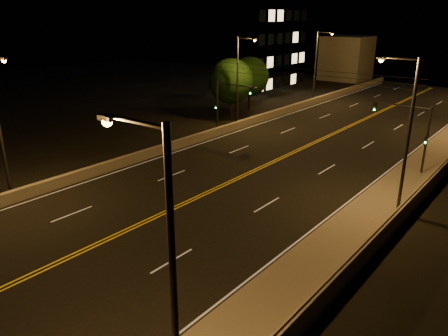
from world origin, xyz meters
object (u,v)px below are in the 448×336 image
Objects in this scene: streetlight_6 at (317,62)px; traffic_signal_right at (413,130)px; streetlight_0 at (166,275)px; streetlight_4 at (0,119)px; streetlight_5 at (239,76)px; traffic_signal_left at (225,102)px; tree_1 at (250,76)px; building_tower at (222,5)px; tree_0 at (231,81)px; streetlight_1 at (405,128)px.

streetlight_6 reaches higher than traffic_signal_right.
streetlight_0 is 28.30m from traffic_signal_right.
streetlight_4 is 29.93m from traffic_signal_right.
streetlight_5 is 4.69m from traffic_signal_left.
tree_1 is (-24.43, 12.44, 0.75)m from traffic_signal_right.
building_tower is (-19.09, 2.42, 7.86)m from streetlight_6.
building_tower is at bearing 131.14° from tree_0.
streetlight_5 is 20.39m from traffic_signal_right.
traffic_signal_left is at bearing 86.92° from streetlight_4.
streetlight_1 reaches higher than tree_1.
streetlight_1 is at bearing -29.54° from streetlight_5.
streetlight_5 is at bearing 123.69° from streetlight_0.
streetlight_4 is 51.46m from building_tower.
streetlight_5 is 0.35× the size of building_tower.
streetlight_1 is (0.00, 20.05, 0.00)m from streetlight_0.
streetlight_6 is at bearing 93.05° from traffic_signal_left.
streetlight_0 reaches higher than traffic_signal_right.
building_tower is (-38.97, 24.86, 9.91)m from traffic_signal_right.
tree_0 is at bearing 125.24° from streetlight_0.
tree_0 is (-2.90, -16.11, -1.08)m from streetlight_6.
streetlight_5 is 1.76× the size of traffic_signal_left.
building_tower reaches higher than traffic_signal_left.
streetlight_6 is 1.76× the size of traffic_signal_right.
traffic_signal_right is 47.27m from building_tower.
tree_0 is at bearing -100.22° from streetlight_6.
traffic_signal_right is (19.88, 22.28, -2.05)m from streetlight_4.
traffic_signal_right is (-1.60, 8.13, -2.05)m from streetlight_1.
streetlight_6 is at bearing -7.23° from building_tower.
tree_1 is (-5.75, 12.44, 0.75)m from traffic_signal_left.
streetlight_5 reaches higher than traffic_signal_left.
streetlight_4 is 1.76× the size of traffic_signal_right.
streetlight_5 is 3.85m from tree_0.
streetlight_6 reaches higher than traffic_signal_left.
tree_1 is at bearing 141.68° from streetlight_1.
streetlight_6 is (0.00, 44.72, 0.00)m from streetlight_4.
streetlight_1 is 1.43× the size of tree_1.
traffic_signal_right is at bearing -48.46° from streetlight_6.
building_tower is (-40.57, 53.04, 7.86)m from streetlight_0.
streetlight_4 reaches higher than tree_0.
streetlight_1 is at bearing -38.32° from tree_1.
traffic_signal_left is 0.77× the size of tree_0.
streetlight_0 is 1.00× the size of streetlight_6.
streetlight_4 is at bearing -84.21° from tree_0.
tree_1 is at bearing 153.01° from traffic_signal_right.
building_tower is (-20.29, 24.86, 9.91)m from traffic_signal_left.
traffic_signal_right is at bearing 93.24° from streetlight_0.
streetlight_1 is 28.37m from tree_0.
traffic_signal_left is (-20.28, 8.13, -2.05)m from streetlight_1.
traffic_signal_left is 7.61m from tree_0.
streetlight_4 is 35.04m from tree_1.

